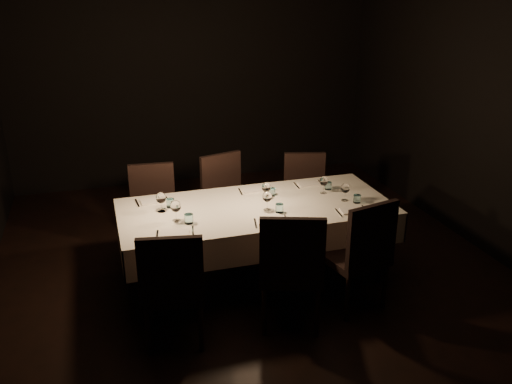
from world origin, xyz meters
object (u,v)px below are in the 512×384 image
object	(u,v)px
chair_near_center	(291,266)
chair_far_center	(227,196)
dining_table	(256,213)
chair_far_left	(154,207)
chair_near_left	(173,284)
chair_far_right	(305,193)
chair_near_right	(360,251)

from	to	relation	value
chair_near_center	chair_far_center	world-z (taller)	chair_near_center
dining_table	chair_far_left	world-z (taller)	chair_far_left
chair_near_left	chair_far_right	world-z (taller)	chair_near_left
chair_far_center	chair_far_right	distance (m)	0.88
chair_near_center	chair_far_left	xyz separation A→B (m)	(-0.90, 1.66, -0.04)
chair_near_center	chair_far_right	world-z (taller)	chair_near_center
dining_table	chair_near_center	bearing A→B (deg)	-87.40
chair_near_right	chair_far_left	bearing A→B (deg)	-57.78
chair_near_right	chair_near_center	bearing A→B (deg)	-4.51
chair_near_right	chair_far_center	size ratio (longest dim) A/B	1.04
dining_table	chair_far_center	size ratio (longest dim) A/B	2.54
chair_near_center	chair_far_left	size ratio (longest dim) A/B	1.09
chair_far_left	chair_far_center	xyz separation A→B (m)	(0.79, 0.04, 0.01)
chair_near_left	dining_table	bearing A→B (deg)	-128.01
chair_far_left	chair_near_right	bearing A→B (deg)	-39.69
chair_far_right	chair_far_left	bearing A→B (deg)	-166.68
dining_table	chair_far_right	xyz separation A→B (m)	(0.79, 0.75, -0.16)
dining_table	chair_far_right	distance (m)	1.10
chair_near_left	chair_near_right	bearing A→B (deg)	-167.62
chair_near_center	chair_far_right	xyz separation A→B (m)	(0.75, 1.60, -0.05)
dining_table	chair_near_right	distance (m)	1.04
chair_near_left	chair_near_right	xyz separation A→B (m)	(1.61, 0.05, 0.01)
dining_table	chair_near_right	world-z (taller)	chair_near_right
chair_near_center	chair_near_left	bearing A→B (deg)	16.42
chair_near_center	chair_near_right	xyz separation A→B (m)	(0.66, 0.10, -0.01)
chair_far_left	dining_table	bearing A→B (deg)	-37.82
dining_table	chair_far_right	bearing A→B (deg)	43.22
chair_near_left	chair_far_left	xyz separation A→B (m)	(0.05, 1.61, -0.02)
chair_far_center	chair_far_right	bearing A→B (deg)	-21.61
chair_near_left	chair_far_center	xyz separation A→B (m)	(0.83, 1.65, -0.01)
chair_near_left	chair_near_right	distance (m)	1.61
chair_near_left	chair_far_right	size ratio (longest dim) A/B	1.06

